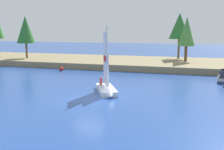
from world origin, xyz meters
TOP-DOWN VIEW (x-y plane):
  - ground_plane at (0.00, 0.00)m, footprint 200.00×200.00m
  - shore_bank at (0.00, 22.70)m, footprint 80.00×14.49m
  - shoreline_tree_midleft at (-19.97, 20.09)m, footprint 3.08×3.08m
  - shoreline_tree_centre at (5.09, 27.20)m, footprint 3.45×3.45m
  - shoreline_tree_midright at (6.46, 23.07)m, footprint 2.53×2.53m
  - sailboat at (0.77, 2.17)m, footprint 3.43×4.88m
  - channel_buoy at (-9.83, 13.52)m, footprint 0.56×0.56m

SIDE VIEW (x-z plane):
  - ground_plane at x=0.00m, z-range 0.00..0.00m
  - channel_buoy at x=-9.83m, z-range 0.00..0.56m
  - shore_bank at x=0.00m, z-range 0.00..0.86m
  - sailboat at x=0.77m, z-range -2.73..3.67m
  - shoreline_tree_midright at x=6.46m, z-range 2.00..8.75m
  - shoreline_tree_midleft at x=-19.97m, z-range 2.13..9.28m
  - shoreline_tree_centre at x=5.09m, z-range 2.50..10.11m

